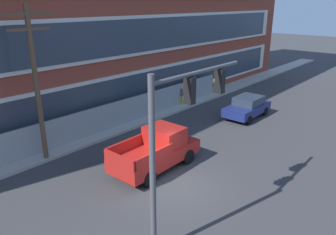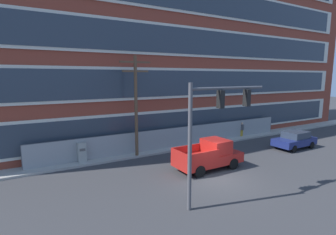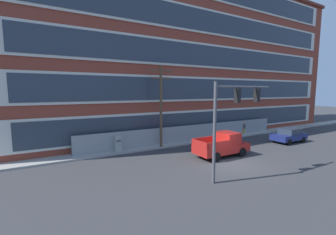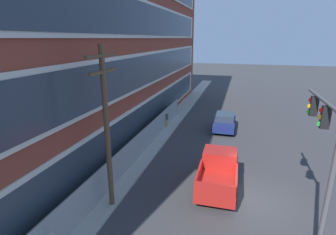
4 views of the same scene
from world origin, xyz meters
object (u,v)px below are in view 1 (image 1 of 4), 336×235
object	(u,v)px
traffic_signal_mast	(180,123)
pedestrian_near_cabinet	(181,94)
sedan_navy	(247,107)
pickup_truck_red	(157,150)
utility_pole_near_corner	(36,79)

from	to	relation	value
traffic_signal_mast	pedestrian_near_cabinet	xyz separation A→B (m)	(12.47, 9.96, -3.43)
sedan_navy	pedestrian_near_cabinet	bearing A→B (deg)	101.31
pickup_truck_red	pedestrian_near_cabinet	bearing A→B (deg)	32.43
pickup_truck_red	traffic_signal_mast	bearing A→B (deg)	-128.56
pickup_truck_red	pedestrian_near_cabinet	distance (m)	10.87
utility_pole_near_corner	pedestrian_near_cabinet	xyz separation A→B (m)	(12.58, 0.71, -3.57)
utility_pole_near_corner	pedestrian_near_cabinet	distance (m)	13.10
pickup_truck_red	sedan_navy	size ratio (longest dim) A/B	1.21
traffic_signal_mast	sedan_navy	world-z (taller)	traffic_signal_mast
pickup_truck_red	pedestrian_near_cabinet	world-z (taller)	pickup_truck_red
traffic_signal_mast	pickup_truck_red	world-z (taller)	traffic_signal_mast
traffic_signal_mast	utility_pole_near_corner	world-z (taller)	utility_pole_near_corner
traffic_signal_mast	pedestrian_near_cabinet	distance (m)	16.32
pickup_truck_red	sedan_navy	xyz separation A→B (m)	(10.27, 0.34, -0.17)
pickup_truck_red	utility_pole_near_corner	distance (m)	7.12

